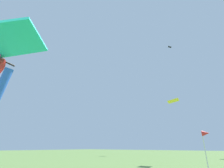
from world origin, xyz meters
name	(u,v)px	position (x,y,z in m)	size (l,w,h in m)	color
distant_kite_yellow_high_right	(173,100)	(-1.66, 12.32, 4.42)	(1.13, 1.13, 0.30)	yellow
distant_kite_black_mid_left	(170,47)	(-6.82, 30.67, 20.57)	(0.76, 0.82, 0.42)	black
marker_flag	(206,136)	(0.93, 7.96, 1.52)	(0.30, 0.24, 1.75)	silver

